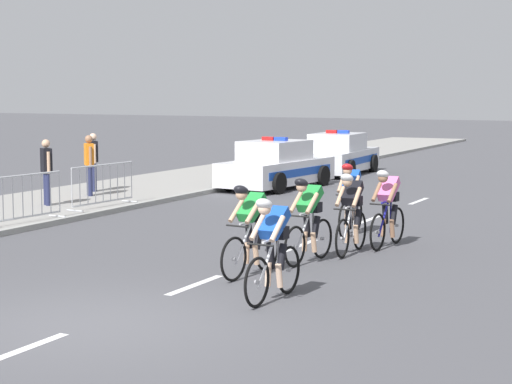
% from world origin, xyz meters
% --- Properties ---
extents(ground_plane, '(160.00, 160.00, 0.00)m').
position_xyz_m(ground_plane, '(0.00, 0.00, 0.00)').
color(ground_plane, '#4C4C51').
extents(sidewalk_slab, '(4.52, 60.00, 0.12)m').
position_xyz_m(sidewalk_slab, '(-8.22, 14.00, 0.06)').
color(sidewalk_slab, gray).
rests_on(sidewalk_slab, ground).
extents(kerb_edge, '(0.16, 60.00, 0.13)m').
position_xyz_m(kerb_edge, '(-6.04, 14.00, 0.07)').
color(kerb_edge, '#9E9E99').
rests_on(kerb_edge, ground).
extents(lane_markings_centre, '(0.14, 17.60, 0.01)m').
position_xyz_m(lane_markings_centre, '(0.00, 6.63, 0.00)').
color(lane_markings_centre, white).
rests_on(lane_markings_centre, ground).
extents(cyclist_lead, '(0.42, 1.72, 1.56)m').
position_xyz_m(cyclist_lead, '(1.54, 2.23, 0.79)').
color(cyclist_lead, black).
rests_on(cyclist_lead, ground).
extents(cyclist_second, '(0.45, 1.72, 1.56)m').
position_xyz_m(cyclist_second, '(0.46, 3.62, 0.79)').
color(cyclist_second, black).
rests_on(cyclist_second, ground).
extents(cyclist_third, '(0.45, 1.72, 1.56)m').
position_xyz_m(cyclist_third, '(0.85, 5.10, 0.79)').
color(cyclist_third, black).
rests_on(cyclist_third, ground).
extents(cyclist_fourth, '(0.42, 1.72, 1.56)m').
position_xyz_m(cyclist_fourth, '(1.21, 6.27, 0.79)').
color(cyclist_fourth, black).
rests_on(cyclist_fourth, ground).
extents(cyclist_fifth, '(0.43, 1.72, 1.56)m').
position_xyz_m(cyclist_fifth, '(1.58, 7.25, 0.79)').
color(cyclist_fifth, black).
rests_on(cyclist_fifth, ground).
extents(cyclist_sixth, '(0.44, 1.72, 1.56)m').
position_xyz_m(cyclist_sixth, '(0.39, 8.37, 0.79)').
color(cyclist_sixth, black).
rests_on(cyclist_sixth, ground).
extents(police_car_nearest, '(2.32, 4.55, 1.59)m').
position_xyz_m(police_car_nearest, '(-4.91, 15.81, 0.68)').
color(police_car_nearest, white).
rests_on(police_car_nearest, ground).
extents(police_car_second, '(2.17, 4.48, 1.59)m').
position_xyz_m(police_car_second, '(-4.91, 20.98, 0.68)').
color(police_car_second, silver).
rests_on(police_car_second, ground).
extents(crowd_barrier_middle, '(0.67, 2.32, 1.07)m').
position_xyz_m(crowd_barrier_middle, '(-6.37, 5.95, 0.65)').
color(crowd_barrier_middle, '#B7BABF').
rests_on(crowd_barrier_middle, sidewalk_slab).
extents(crowd_barrier_rear, '(0.63, 2.32, 1.07)m').
position_xyz_m(crowd_barrier_rear, '(-6.46, 9.00, 0.65)').
color(crowd_barrier_rear, '#B7BABF').
rests_on(crowd_barrier_rear, sidewalk_slab).
extents(spectator_closest, '(0.43, 0.42, 1.68)m').
position_xyz_m(spectator_closest, '(-8.77, 11.70, 1.08)').
color(spectator_closest, '#23284C').
rests_on(spectator_closest, sidewalk_slab).
extents(spectator_middle, '(0.44, 0.41, 1.68)m').
position_xyz_m(spectator_middle, '(-8.20, 10.75, 1.08)').
color(spectator_middle, '#23284C').
rests_on(spectator_middle, sidewalk_slab).
extents(spectator_back, '(0.47, 0.39, 1.68)m').
position_xyz_m(spectator_back, '(-7.90, 8.59, 1.08)').
color(spectator_back, '#23284C').
rests_on(spectator_back, sidewalk_slab).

